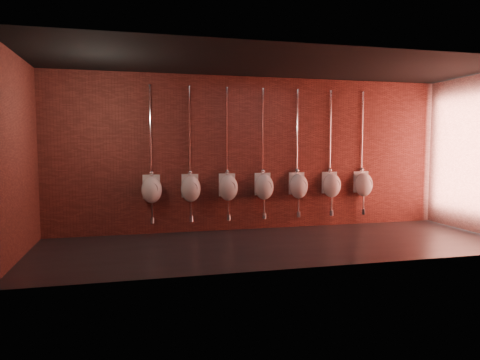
% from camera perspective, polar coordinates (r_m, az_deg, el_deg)
% --- Properties ---
extents(ground, '(8.50, 8.50, 0.00)m').
position_cam_1_polar(ground, '(7.80, 5.13, -8.53)').
color(ground, black).
rests_on(ground, ground).
extents(room_shell, '(8.54, 3.04, 3.22)m').
position_cam_1_polar(room_shell, '(7.60, 5.25, 6.40)').
color(room_shell, black).
rests_on(room_shell, ground).
extents(urinal_0, '(0.42, 0.37, 2.72)m').
position_cam_1_polar(urinal_0, '(8.59, -11.70, -1.18)').
color(urinal_0, white).
rests_on(urinal_0, ground).
extents(urinal_1, '(0.42, 0.37, 2.72)m').
position_cam_1_polar(urinal_1, '(8.65, -6.59, -1.08)').
color(urinal_1, white).
rests_on(urinal_1, ground).
extents(urinal_2, '(0.42, 0.37, 2.72)m').
position_cam_1_polar(urinal_2, '(8.78, -1.59, -0.96)').
color(urinal_2, white).
rests_on(urinal_2, ground).
extents(urinal_3, '(0.42, 0.37, 2.72)m').
position_cam_1_polar(urinal_3, '(8.97, 3.23, -0.85)').
color(urinal_3, white).
rests_on(urinal_3, ground).
extents(urinal_4, '(0.42, 0.37, 2.72)m').
position_cam_1_polar(urinal_4, '(9.23, 7.81, -0.73)').
color(urinal_4, white).
rests_on(urinal_4, ground).
extents(urinal_5, '(0.42, 0.37, 2.72)m').
position_cam_1_polar(urinal_5, '(9.54, 12.12, -0.62)').
color(urinal_5, white).
rests_on(urinal_5, ground).
extents(urinal_6, '(0.42, 0.37, 2.72)m').
position_cam_1_polar(urinal_6, '(9.90, 16.14, -0.51)').
color(urinal_6, white).
rests_on(urinal_6, ground).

